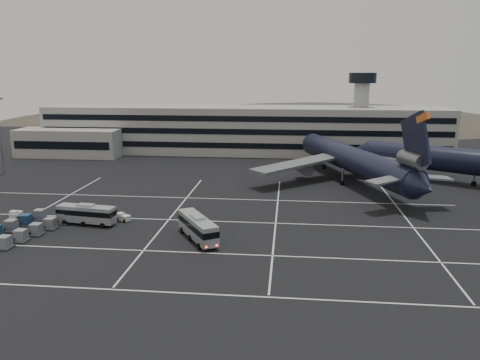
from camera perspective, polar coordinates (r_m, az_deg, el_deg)
name	(u,v)px	position (r m, az deg, el deg)	size (l,w,h in m)	color
ground	(199,229)	(74.94, -4.98, -5.93)	(260.00, 260.00, 0.00)	black
lane_markings	(206,227)	(75.44, -4.17, -5.78)	(90.00, 55.62, 0.01)	silver
terminal	(234,130)	(142.71, -0.80, 6.09)	(125.00, 26.00, 24.00)	gray
hills	(297,144)	(242.29, 6.94, 4.37)	(352.00, 180.00, 44.00)	#38332B
trijet_main	(354,160)	(106.69, 13.67, 2.41)	(44.84, 56.02, 18.08)	black
bus_near	(198,227)	(69.50, -5.19, -5.67)	(7.77, 10.46, 3.80)	#95979C
bus_far	(86,213)	(80.08, -18.22, -3.89)	(9.97, 3.56, 3.44)	#95979C
tug_a	(16,215)	(88.19, -25.65, -3.84)	(1.43, 2.32, 1.46)	silver
tug_b	(124,217)	(80.53, -13.97, -4.44)	(2.61, 2.24, 1.45)	silver
uld_cluster	(24,228)	(79.71, -24.87, -5.29)	(10.25, 15.44, 1.84)	#2D2D30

